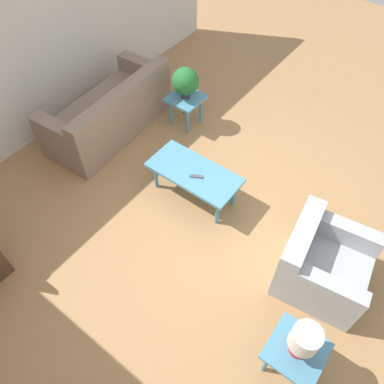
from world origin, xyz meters
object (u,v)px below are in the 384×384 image
object	(u,v)px
coffee_table	(194,174)
side_table_plant	(186,101)
armchair	(320,264)
sofa	(111,113)
table_lamp	(304,341)
side_table_lamp	(295,353)
potted_plant	(185,82)

from	to	relation	value
coffee_table	side_table_plant	distance (m)	1.45
armchair	side_table_plant	size ratio (longest dim) A/B	2.00
sofa	table_lamp	size ratio (longest dim) A/B	4.84
table_lamp	sofa	bearing A→B (deg)	-21.19
side_table_lamp	potted_plant	world-z (taller)	potted_plant
side_table_lamp	table_lamp	size ratio (longest dim) A/B	1.17
potted_plant	table_lamp	distance (m)	3.71
coffee_table	sofa	bearing A→B (deg)	-9.21
armchair	sofa	bearing A→B (deg)	75.25
side_table_plant	coffee_table	bearing A→B (deg)	131.70
coffee_table	table_lamp	distance (m)	2.32
armchair	potted_plant	distance (m)	3.05
coffee_table	side_table_plant	xyz separation A→B (m)	(0.97, -1.08, 0.00)
sofa	table_lamp	xyz separation A→B (m)	(-3.73, 1.45, 0.42)
side_table_lamp	table_lamp	world-z (taller)	table_lamp
sofa	side_table_plant	size ratio (longest dim) A/B	4.13
side_table_plant	side_table_lamp	size ratio (longest dim) A/B	1.00
armchair	table_lamp	distance (m)	1.11
sofa	coffee_table	world-z (taller)	sofa
side_table_plant	sofa	bearing A→B (deg)	45.62
side_table_plant	potted_plant	size ratio (longest dim) A/B	1.05
side_table_plant	potted_plant	distance (m)	0.34
armchair	side_table_lamp	size ratio (longest dim) A/B	2.00
coffee_table	side_table_plant	world-z (taller)	side_table_plant
sofa	side_table_lamp	xyz separation A→B (m)	(-3.73, 1.45, 0.09)
table_lamp	potted_plant	bearing A→B (deg)	-37.33
side_table_lamp	armchair	bearing A→B (deg)	-79.00
coffee_table	table_lamp	size ratio (longest dim) A/B	2.78
side_table_plant	side_table_lamp	bearing A→B (deg)	142.67
potted_plant	armchair	bearing A→B (deg)	155.77
coffee_table	table_lamp	world-z (taller)	table_lamp
coffee_table	table_lamp	bearing A→B (deg)	149.59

